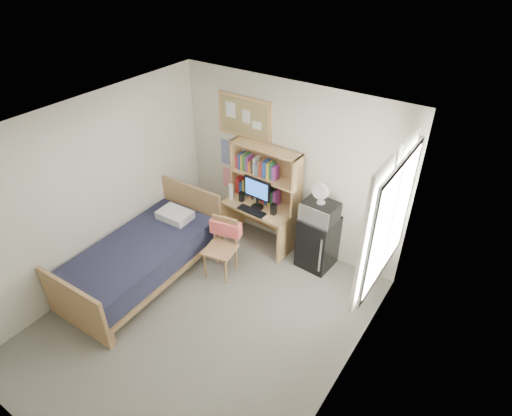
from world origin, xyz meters
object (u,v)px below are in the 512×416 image
Objects in this scene: speaker_left at (242,197)px; speaker_right at (274,209)px; desk_chair at (220,249)px; bed at (142,261)px; mini_fridge at (318,242)px; monitor at (257,194)px; bulletin_board at (244,117)px; microwave at (320,211)px; desk_fan at (322,194)px; desk at (259,224)px.

speaker_left is 0.60m from speaker_right.
desk_chair is 1.12m from bed.
mini_fridge is 1.36m from speaker_left.
bed is at bearing -135.08° from mini_fridge.
desk_chair is 1.83× the size of monitor.
bed is (-0.45, -1.92, -1.62)m from bulletin_board.
monitor is 1.03× the size of microwave.
bed is 1.76m from speaker_left.
desk_fan reaches higher than monitor.
desk_chair is 1.43m from mini_fridge.
desk is 0.50× the size of bed.
desk_chair reaches higher than speaker_left.
desk_fan is at bearing 31.96° from desk_chair.
bed is at bearing -135.40° from microwave.
monitor is at bearing -170.69° from mini_fridge.
speaker_left is at bearing 180.00° from monitor.
bulletin_board is 1.77m from microwave.
desk_chair is 0.98m from speaker_left.
desk_fan reaches higher than desk.
desk_fan is (1.91, 1.65, 0.95)m from bed.
speaker_left is at bearing -173.41° from microwave.
desk_fan reaches higher than mini_fridge.
speaker_left is (-0.26, 0.89, 0.33)m from desk_chair.
desk is 2.33× the size of microwave.
desk_chair is at bearing -71.43° from speaker_left.
microwave is at bearing -10.32° from bulletin_board.
microwave reaches higher than speaker_left.
monitor is 1.64× the size of desk_fan.
speaker_right is at bearing -168.88° from microwave.
desk is 1.00m from mini_fridge.
desk is at bearing -174.09° from mini_fridge.
microwave is at bearing 0.00° from desk_fan.
speaker_left is (-0.30, -0.05, 0.43)m from desk.
monitor is (-0.00, -0.06, 0.59)m from desk.
monitor is 1.01m from microwave.
microwave is (1.00, 0.08, 0.02)m from monitor.
speaker_left is 0.34× the size of microwave.
monitor is 1.05m from desk_fan.
bed is 4.51× the size of monitor.
microwave reaches higher than desk.
bed is (-0.86, -0.70, -0.14)m from desk_chair.
speaker_right is (0.34, 0.86, 0.34)m from desk_chair.
monitor is at bearing 180.00° from speaker_right.
speaker_right is at bearing -167.31° from mini_fridge.
desk_chair is at bearing -109.13° from speaker_right.
microwave is 1.60× the size of desk_fan.
speaker_right is 0.85m from desk_fan.
bulletin_board is at bearing 118.15° from speaker_left.
bed is 12.29× the size of speaker_right.
bulletin_board reaches higher than desk_fan.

